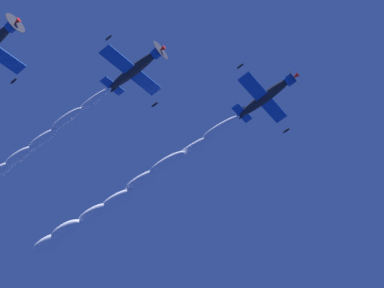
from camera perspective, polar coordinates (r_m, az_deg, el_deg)
name	(u,v)px	position (r m, az deg, el deg)	size (l,w,h in m)	color
airplane_lead	(267,96)	(63.48, 8.40, 5.35)	(9.04, 9.71, 4.12)	#232328
airplane_left_wingman	(136,69)	(63.21, -6.32, 8.35)	(9.04, 9.46, 4.27)	#232328
smoke_trail_lead	(103,206)	(71.16, -9.86, -6.86)	(35.50, 9.66, 3.78)	white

